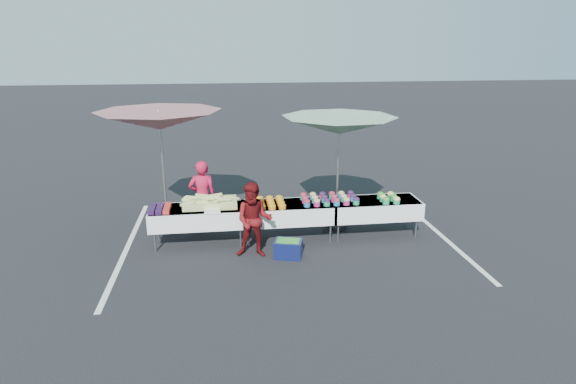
{
  "coord_description": "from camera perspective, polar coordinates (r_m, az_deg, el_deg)",
  "views": [
    {
      "loc": [
        -1.23,
        -9.09,
        3.86
      ],
      "look_at": [
        0.0,
        0.0,
        1.0
      ],
      "focal_mm": 30.0,
      "sensor_mm": 36.0,
      "label": 1
    }
  ],
  "objects": [
    {
      "name": "table_left",
      "position": [
        9.68,
        -10.64,
        -2.78
      ],
      "size": [
        1.86,
        0.81,
        0.75
      ],
      "color": "white",
      "rests_on": "ground"
    },
    {
      "name": "berry_punnets",
      "position": [
        9.62,
        -14.94,
        -1.89
      ],
      "size": [
        0.4,
        0.54,
        0.08
      ],
      "color": "black",
      "rests_on": "table_left"
    },
    {
      "name": "corn_pile",
      "position": [
        9.62,
        -9.29,
        -1.21
      ],
      "size": [
        1.16,
        0.57,
        0.26
      ],
      "color": "#B6C163",
      "rests_on": "table_left"
    },
    {
      "name": "storage_bin",
      "position": [
        9.06,
        0.02,
        -6.69
      ],
      "size": [
        0.59,
        0.5,
        0.33
      ],
      "rotation": [
        0.0,
        0.0,
        -0.28
      ],
      "color": "#0C133F",
      "rests_on": "ground"
    },
    {
      "name": "bean_baskets",
      "position": [
        10.04,
        11.81,
        -0.67
      ],
      "size": [
        0.36,
        0.5,
        0.15
      ],
      "color": "#21855A",
      "rests_on": "table_right"
    },
    {
      "name": "plastic_bags",
      "position": [
        9.32,
        -8.94,
        -2.23
      ],
      "size": [
        0.3,
        0.25,
        0.05
      ],
      "primitive_type": "cube",
      "color": "white",
      "rests_on": "table_left"
    },
    {
      "name": "umbrella_right",
      "position": [
        9.99,
        6.08,
        7.76
      ],
      "size": [
        2.98,
        2.98,
        2.45
      ],
      "rotation": [
        0.0,
        0.0,
        -0.29
      ],
      "color": "black",
      "rests_on": "ground"
    },
    {
      "name": "potato_cups",
      "position": [
        9.8,
        4.93,
        -0.75
      ],
      "size": [
        1.14,
        0.58,
        0.16
      ],
      "color": "#21679E",
      "rests_on": "table_right"
    },
    {
      "name": "ground",
      "position": [
        9.95,
        0.0,
        -5.51
      ],
      "size": [
        80.0,
        80.0,
        0.0
      ],
      "primitive_type": "plane",
      "color": "black"
    },
    {
      "name": "table_right",
      "position": [
        10.12,
        10.15,
        -1.85
      ],
      "size": [
        1.86,
        0.81,
        0.75
      ],
      "color": "white",
      "rests_on": "ground"
    },
    {
      "name": "vendor",
      "position": [
        10.23,
        -10.1,
        -0.53
      ],
      "size": [
        0.59,
        0.41,
        1.54
      ],
      "primitive_type": "imported",
      "rotation": [
        0.0,
        0.0,
        3.21
      ],
      "color": "#B11437",
      "rests_on": "ground"
    },
    {
      "name": "umbrella_left",
      "position": [
        10.08,
        -15.01,
        8.11
      ],
      "size": [
        2.84,
        2.84,
        2.59
      ],
      "rotation": [
        0.0,
        0.0,
        0.13
      ],
      "color": "black",
      "rests_on": "ground"
    },
    {
      "name": "stripe_left",
      "position": [
        10.07,
        -18.47,
        -6.16
      ],
      "size": [
        0.1,
        5.0,
        0.0
      ],
      "primitive_type": "cube",
      "color": "silver",
      "rests_on": "ground"
    },
    {
      "name": "carrot_bowls",
      "position": [
        9.62,
        -2.06,
        -1.24
      ],
      "size": [
        0.55,
        0.69,
        0.11
      ],
      "color": "orange",
      "rests_on": "table_center"
    },
    {
      "name": "table_center",
      "position": [
        9.74,
        0.0,
        -2.34
      ],
      "size": [
        1.86,
        0.81,
        0.75
      ],
      "color": "white",
      "rests_on": "ground"
    },
    {
      "name": "customer",
      "position": [
        8.92,
        -4.03,
        -3.35
      ],
      "size": [
        0.78,
        0.65,
        1.43
      ],
      "primitive_type": "imported",
      "rotation": [
        0.0,
        0.0,
        -0.17
      ],
      "color": "#5F0E10",
      "rests_on": "ground"
    },
    {
      "name": "stripe_right",
      "position": [
        10.82,
        17.1,
        -4.38
      ],
      "size": [
        0.1,
        5.0,
        0.0
      ],
      "primitive_type": "cube",
      "color": "silver",
      "rests_on": "ground"
    }
  ]
}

